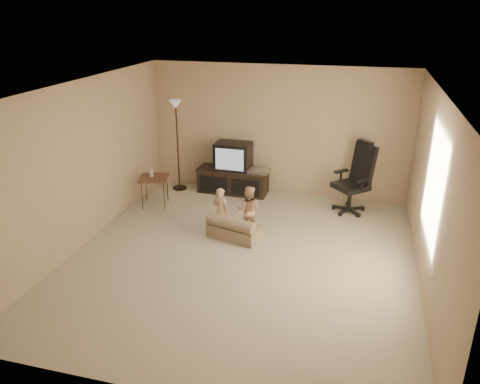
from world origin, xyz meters
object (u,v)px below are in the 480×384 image
Objects in this scene: tv_stand at (233,172)px; office_chair at (354,187)px; side_table at (154,178)px; child_sofa at (234,229)px; toddler_left at (221,212)px; floor_lamp at (177,125)px; toddler_right at (248,210)px.

tv_stand is 2.37m from office_chair.
side_table is at bearing -139.30° from tv_stand.
side_table is 0.82× the size of child_sofa.
tv_stand is at bearing 39.09° from side_table.
child_sofa is 1.13× the size of toddler_left.
side_table is at bearing 168.23° from child_sofa.
toddler_left is (1.55, -0.83, -0.13)m from side_table.
toddler_right is at bearing -40.52° from floor_lamp.
toddler_left is at bearing 176.59° from child_sofa.
tv_stand is at bearing -71.36° from toddler_right.
child_sofa is at bearing -27.10° from side_table.
floor_lamp is at bearing -173.44° from tv_stand.
office_chair is 1.61× the size of toddler_left.
office_chair is at bearing -126.36° from toddler_left.
toddler_right is (1.84, -1.57, -0.92)m from floor_lamp.
floor_lamp is (-1.12, -0.10, 0.90)m from tv_stand.
toddler_right is (0.17, 0.25, 0.24)m from child_sofa.
tv_stand reaches higher than side_table.
side_table is at bearing -122.11° from office_chair.
tv_stand reaches higher than child_sofa.
floor_lamp is 2.23× the size of toddler_left.
floor_lamp is at bearing 82.27° from side_table.
floor_lamp is 1.97× the size of child_sofa.
toddler_left is at bearing 17.67° from toddler_right.
toddler_left is 0.45m from toddler_right.
floor_lamp reaches higher than child_sofa.
child_sofa is at bearing -47.65° from floor_lamp.
tv_stand is 0.79× the size of floor_lamp.
side_table is 0.93× the size of toddler_right.
side_table is at bearing -11.20° from toddler_left.
child_sofa is 1.13× the size of toddler_right.
side_table is at bearing -23.36° from toddler_right.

